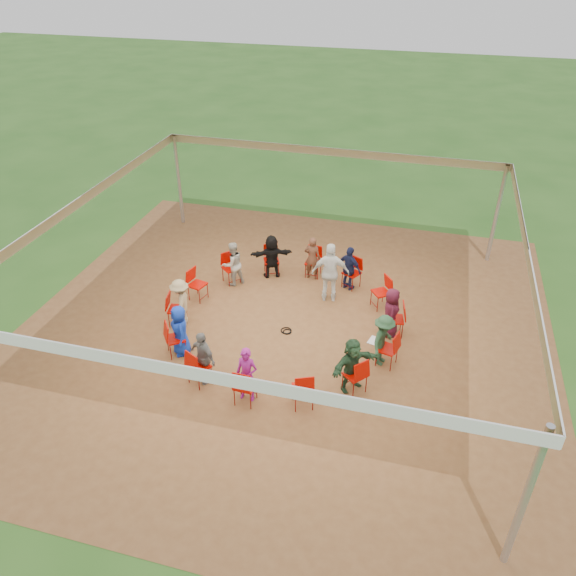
% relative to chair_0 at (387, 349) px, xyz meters
% --- Properties ---
extents(ground, '(80.00, 80.00, 0.00)m').
position_rel_chair_0_xyz_m(ground, '(-2.61, 0.70, -0.45)').
color(ground, '#2A581B').
rests_on(ground, ground).
extents(dirt_patch, '(13.00, 13.00, 0.00)m').
position_rel_chair_0_xyz_m(dirt_patch, '(-2.61, 0.70, -0.44)').
color(dirt_patch, brown).
rests_on(dirt_patch, ground).
extents(tent, '(10.33, 10.33, 3.00)m').
position_rel_chair_0_xyz_m(tent, '(-2.61, 0.70, 1.92)').
color(tent, '#B2B2B7').
rests_on(tent, ground).
extents(chair_0, '(0.53, 0.52, 0.90)m').
position_rel_chair_0_xyz_m(chair_0, '(0.00, 0.00, 0.00)').
color(chair_0, '#BC0900').
rests_on(chair_0, ground).
extents(chair_1, '(0.51, 0.49, 0.90)m').
position_rel_chair_0_xyz_m(chair_1, '(0.05, 1.20, 0.00)').
color(chair_1, '#BC0900').
rests_on(chair_1, ground).
extents(chair_2, '(0.60, 0.60, 0.90)m').
position_rel_chair_0_xyz_m(chair_2, '(-0.44, 2.31, 0.00)').
color(chair_2, '#BC0900').
rests_on(chair_2, ground).
extents(chair_3, '(0.58, 0.59, 0.90)m').
position_rel_chair_0_xyz_m(chair_3, '(-1.35, 3.09, 0.00)').
color(chair_3, '#BC0900').
rests_on(chair_3, ground).
extents(chair_4, '(0.44, 0.46, 0.90)m').
position_rel_chair_0_xyz_m(chair_4, '(-2.51, 3.41, 0.00)').
color(chair_4, '#BC0900').
rests_on(chair_4, ground).
extents(chair_5, '(0.56, 0.57, 0.90)m').
position_rel_chair_0_xyz_m(chair_5, '(-3.69, 3.18, 0.00)').
color(chair_5, '#BC0900').
rests_on(chair_5, ground).
extents(chair_6, '(0.61, 0.61, 0.90)m').
position_rel_chair_0_xyz_m(chair_6, '(-4.66, 2.47, 0.00)').
color(chair_6, '#BC0900').
rests_on(chair_6, ground).
extents(chair_7, '(0.53, 0.52, 0.90)m').
position_rel_chair_0_xyz_m(chair_7, '(-5.23, 1.40, 0.00)').
color(chair_7, '#BC0900').
rests_on(chair_7, ground).
extents(chair_8, '(0.51, 0.49, 0.90)m').
position_rel_chair_0_xyz_m(chair_8, '(-5.27, 0.20, 0.00)').
color(chair_8, '#BC0900').
rests_on(chair_8, ground).
extents(chair_9, '(0.60, 0.60, 0.90)m').
position_rel_chair_0_xyz_m(chair_9, '(-4.79, -0.90, 0.00)').
color(chair_9, '#BC0900').
rests_on(chair_9, ground).
extents(chair_10, '(0.58, 0.59, 0.90)m').
position_rel_chair_0_xyz_m(chair_10, '(-3.88, -1.69, 0.00)').
color(chair_10, '#BC0900').
rests_on(chair_10, ground).
extents(chair_11, '(0.44, 0.46, 0.90)m').
position_rel_chair_0_xyz_m(chair_11, '(-2.72, -2.00, 0.00)').
color(chair_11, '#BC0900').
rests_on(chair_11, ground).
extents(chair_12, '(0.56, 0.57, 0.90)m').
position_rel_chair_0_xyz_m(chair_12, '(-1.53, -1.78, 0.00)').
color(chair_12, '#BC0900').
rests_on(chair_12, ground).
extents(chair_13, '(0.61, 0.61, 0.90)m').
position_rel_chair_0_xyz_m(chair_13, '(-0.56, -1.06, 0.00)').
color(chair_13, '#BC0900').
rests_on(chair_13, ground).
extents(person_seated_0, '(0.62, 0.91, 1.29)m').
position_rel_chair_0_xyz_m(person_seated_0, '(-0.12, 0.03, 0.20)').
color(person_seated_0, '#24472B').
rests_on(person_seated_0, ground).
extents(person_seated_1, '(0.46, 0.69, 1.29)m').
position_rel_chair_0_xyz_m(person_seated_1, '(-0.07, 1.18, 0.20)').
color(person_seated_1, '#451122').
rests_on(person_seated_1, ground).
extents(person_seated_2, '(0.85, 0.70, 1.29)m').
position_rel_chair_0_xyz_m(person_seated_2, '(-1.40, 2.99, 0.20)').
color(person_seated_2, '#181F44').
rests_on(person_seated_2, ground).
extents(person_seated_3, '(0.48, 0.33, 1.29)m').
position_rel_chair_0_xyz_m(person_seated_3, '(-2.52, 3.29, 0.20)').
color(person_seated_3, brown).
rests_on(person_seated_3, ground).
extents(person_seated_4, '(1.28, 0.89, 1.29)m').
position_rel_chair_0_xyz_m(person_seated_4, '(-3.65, 3.07, 0.20)').
color(person_seated_4, black).
rests_on(person_seated_4, ground).
extents(person_seated_5, '(0.68, 0.71, 1.29)m').
position_rel_chair_0_xyz_m(person_seated_5, '(-4.57, 2.39, 0.20)').
color(person_seated_5, '#ADA89A').
rests_on(person_seated_5, ground).
extents(person_seated_6, '(0.56, 0.90, 1.29)m').
position_rel_chair_0_xyz_m(person_seated_6, '(-5.15, 0.22, 0.20)').
color(person_seated_6, tan).
rests_on(person_seated_6, ground).
extents(person_seated_7, '(0.66, 0.72, 1.29)m').
position_rel_chair_0_xyz_m(person_seated_7, '(-4.69, -0.83, 0.20)').
color(person_seated_7, '#1132B0').
rests_on(person_seated_7, ground).
extents(person_seated_8, '(0.85, 0.70, 1.29)m').
position_rel_chair_0_xyz_m(person_seated_8, '(-3.82, -1.58, 0.20)').
color(person_seated_8, slate).
rests_on(person_seated_8, ground).
extents(person_seated_9, '(0.48, 0.33, 1.29)m').
position_rel_chair_0_xyz_m(person_seated_9, '(-2.71, -1.88, 0.20)').
color(person_seated_9, '#91187B').
rests_on(person_seated_9, ground).
extents(person_seated_10, '(1.12, 1.20, 1.29)m').
position_rel_chair_0_xyz_m(person_seated_10, '(-0.65, -0.99, 0.20)').
color(person_seated_10, '#24472B').
rests_on(person_seated_10, ground).
extents(standing_person, '(1.07, 0.69, 1.68)m').
position_rel_chair_0_xyz_m(standing_person, '(-1.80, 2.30, 0.40)').
color(standing_person, white).
rests_on(standing_person, ground).
extents(cable_coil, '(0.32, 0.32, 0.03)m').
position_rel_chair_0_xyz_m(cable_coil, '(-2.54, 0.61, -0.43)').
color(cable_coil, black).
rests_on(cable_coil, ground).
extents(laptop, '(0.33, 0.37, 0.22)m').
position_rel_chair_0_xyz_m(laptop, '(-0.27, 0.07, 0.16)').
color(laptop, '#B7B7BC').
rests_on(laptop, ground).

